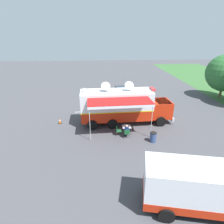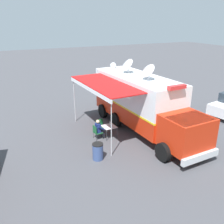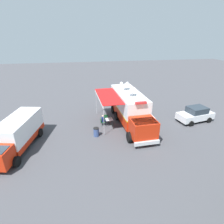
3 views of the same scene
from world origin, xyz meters
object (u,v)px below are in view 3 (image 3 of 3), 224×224
(car_behind_truck, at_px, (196,114))
(traffic_cone, at_px, (119,101))
(water_bottle, at_px, (110,118))
(folding_chair_beside_table, at_px, (106,118))
(seated_responder, at_px, (104,120))
(support_truck, at_px, (18,134))
(folding_chair_at_table, at_px, (102,121))
(folding_table, at_px, (109,120))
(trash_bin, at_px, (96,132))
(command_truck, at_px, (130,108))

(car_behind_truck, bearing_deg, traffic_cone, -45.04)
(water_bottle, bearing_deg, car_behind_truck, 174.76)
(folding_chair_beside_table, height_order, seated_responder, seated_responder)
(support_truck, distance_m, car_behind_truck, 18.90)
(folding_chair_at_table, bearing_deg, seated_responder, -177.67)
(folding_table, relative_size, seated_responder, 0.67)
(trash_bin, xyz_separation_m, car_behind_truck, (-11.77, -1.36, 0.42))
(folding_table, bearing_deg, car_behind_truck, 175.74)
(trash_bin, height_order, car_behind_truck, car_behind_truck)
(seated_responder, bearing_deg, water_bottle, -175.14)
(folding_chair_at_table, height_order, car_behind_truck, car_behind_truck)
(command_truck, height_order, folding_chair_beside_table, command_truck)
(command_truck, relative_size, traffic_cone, 16.52)
(trash_bin, relative_size, car_behind_truck, 0.20)
(command_truck, xyz_separation_m, folding_table, (2.38, 0.02, -1.27))
(seated_responder, bearing_deg, trash_bin, 64.77)
(folding_table, height_order, seated_responder, seated_responder)
(water_bottle, distance_m, support_truck, 9.33)
(seated_responder, xyz_separation_m, support_truck, (8.03, 2.96, 0.73))
(folding_table, relative_size, folding_chair_at_table, 0.96)
(water_bottle, relative_size, seated_responder, 0.18)
(water_bottle, xyz_separation_m, folding_chair_at_table, (0.96, 0.07, -0.32))
(folding_chair_beside_table, distance_m, traffic_cone, 6.55)
(trash_bin, bearing_deg, car_behind_truck, -173.42)
(traffic_cone, bearing_deg, car_behind_truck, 134.96)
(water_bottle, bearing_deg, folding_chair_beside_table, -60.62)
(support_truck, height_order, car_behind_truck, support_truck)
(folding_table, bearing_deg, support_truck, 18.35)
(folding_chair_at_table, bearing_deg, car_behind_truck, 175.60)
(seated_responder, bearing_deg, traffic_cone, -116.26)
(folding_chair_beside_table, xyz_separation_m, traffic_cone, (-2.89, -5.87, -0.23))
(trash_bin, bearing_deg, seated_responder, -115.23)
(trash_bin, xyz_separation_m, support_truck, (7.00, 0.76, 0.93))
(folding_table, relative_size, car_behind_truck, 0.19)
(water_bottle, bearing_deg, folding_chair_at_table, 4.36)
(folding_chair_at_table, xyz_separation_m, car_behind_truck, (-10.92, 0.84, 0.37))
(seated_responder, bearing_deg, folding_table, 171.28)
(folding_chair_beside_table, bearing_deg, traffic_cone, -116.19)
(command_truck, bearing_deg, seated_responder, -1.43)
(seated_responder, relative_size, trash_bin, 1.37)
(water_bottle, xyz_separation_m, support_truck, (8.81, 3.03, 0.55))
(support_truck, bearing_deg, seated_responder, -159.76)
(command_truck, distance_m, traffic_cone, 6.91)
(folding_table, height_order, folding_chair_at_table, folding_chair_at_table)
(water_bottle, distance_m, car_behind_truck, 10.01)
(folding_chair_at_table, bearing_deg, folding_chair_beside_table, -126.80)
(command_truck, xyz_separation_m, car_behind_truck, (-7.75, 0.77, -1.07))
(trash_bin, height_order, support_truck, support_truck)
(folding_chair_beside_table, height_order, car_behind_truck, car_behind_truck)
(seated_responder, height_order, car_behind_truck, car_behind_truck)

